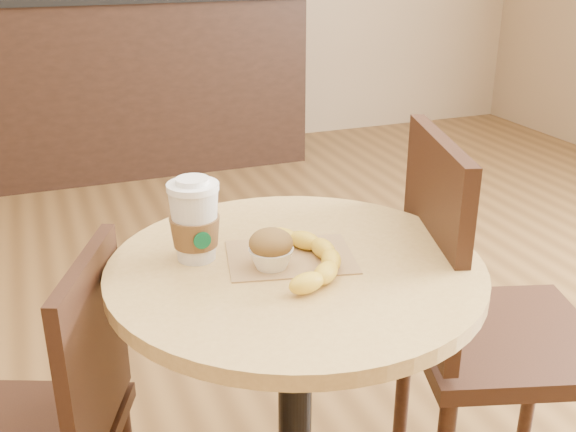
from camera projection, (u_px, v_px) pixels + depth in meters
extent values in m
cylinder|color=black|center=(295.00, 422.00, 1.42)|extent=(0.07, 0.07, 0.72)
cylinder|color=tan|center=(296.00, 270.00, 1.28)|extent=(0.72, 0.72, 0.03)
cube|color=#331C11|center=(94.00, 349.00, 1.25)|extent=(0.15, 0.32, 0.37)
cube|color=#331C11|center=(504.00, 338.00, 1.55)|extent=(0.52, 0.52, 0.04)
cylinder|color=#331C11|center=(533.00, 374.00, 1.81)|extent=(0.04, 0.04, 0.47)
cylinder|color=#331C11|center=(403.00, 380.00, 1.79)|extent=(0.04, 0.04, 0.47)
cube|color=#331C11|center=(433.00, 237.00, 1.43)|extent=(0.15, 0.39, 0.44)
cube|color=black|center=(117.00, 87.00, 4.04)|extent=(2.20, 0.60, 1.00)
cube|color=#9D794C|center=(290.00, 257.00, 1.30)|extent=(0.27, 0.23, 0.00)
cylinder|color=white|center=(193.00, 187.00, 1.24)|extent=(0.10, 0.10, 0.01)
cylinder|color=white|center=(192.00, 181.00, 1.23)|extent=(0.06, 0.06, 0.01)
cylinder|color=#08522C|center=(202.00, 241.00, 1.23)|extent=(0.03, 0.00, 0.03)
ellipsoid|color=brown|center=(271.00, 243.00, 1.23)|extent=(0.08, 0.08, 0.05)
ellipsoid|color=#F3E3C2|center=(271.00, 235.00, 1.23)|extent=(0.03, 0.03, 0.02)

